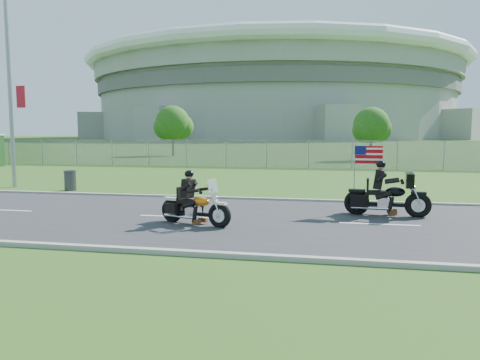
% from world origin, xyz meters
% --- Properties ---
extents(ground, '(420.00, 420.00, 0.00)m').
position_xyz_m(ground, '(0.00, 0.00, 0.00)').
color(ground, '#254C17').
rests_on(ground, ground).
extents(road, '(120.00, 8.00, 0.04)m').
position_xyz_m(road, '(0.00, 0.00, 0.02)').
color(road, '#28282B').
rests_on(road, ground).
extents(curb_north, '(120.00, 0.18, 0.12)m').
position_xyz_m(curb_north, '(0.00, 4.05, 0.05)').
color(curb_north, '#9E9B93').
rests_on(curb_north, ground).
extents(curb_south, '(120.00, 0.18, 0.12)m').
position_xyz_m(curb_south, '(0.00, -4.05, 0.05)').
color(curb_south, '#9E9B93').
rests_on(curb_south, ground).
extents(fence, '(60.00, 0.03, 2.00)m').
position_xyz_m(fence, '(-5.00, 20.00, 1.00)').
color(fence, gray).
rests_on(fence, ground).
extents(stadium, '(140.40, 140.40, 29.20)m').
position_xyz_m(stadium, '(-20.00, 170.00, 15.58)').
color(stadium, '#A3A099').
rests_on(stadium, ground).
extents(streetlight, '(0.90, 2.46, 10.00)m').
position_xyz_m(streetlight, '(-11.98, 6.22, 5.64)').
color(streetlight, gray).
rests_on(streetlight, ground).
extents(tree_fence_near, '(3.52, 3.28, 4.75)m').
position_xyz_m(tree_fence_near, '(6.04, 30.04, 2.97)').
color(tree_fence_near, '#382316').
rests_on(tree_fence_near, ground).
extents(tree_fence_mid, '(3.96, 3.69, 5.30)m').
position_xyz_m(tree_fence_mid, '(-13.95, 34.04, 3.30)').
color(tree_fence_mid, '#382316').
rests_on(tree_fence_mid, ground).
extents(motorcycle_lead, '(2.25, 1.04, 1.56)m').
position_xyz_m(motorcycle_lead, '(-1.09, -0.99, 0.50)').
color(motorcycle_lead, black).
rests_on(motorcycle_lead, ground).
extents(motorcycle_follow, '(2.60, 0.89, 2.16)m').
position_xyz_m(motorcycle_follow, '(4.34, 1.47, 0.59)').
color(motorcycle_follow, black).
rests_on(motorcycle_follow, ground).
extents(trash_can, '(0.52, 0.52, 0.87)m').
position_xyz_m(trash_can, '(-8.74, 5.38, 0.43)').
color(trash_can, '#3F3F44').
rests_on(trash_can, ground).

